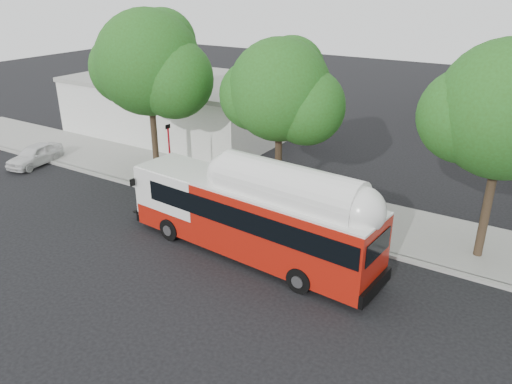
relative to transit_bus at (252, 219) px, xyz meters
The scene contains 10 objects.
ground 2.02m from the transit_bus, 124.58° to the right, with size 120.00×120.00×0.00m, color black.
sidewalk 5.88m from the transit_bus, 96.22° to the left, with size 60.00×5.00×0.15m, color gray.
curb_strip 3.48m from the transit_bus, 101.47° to the left, with size 60.00×0.30×0.15m, color gray.
red_curb_segment 4.98m from the transit_bus, 140.16° to the left, with size 10.00×0.32×0.16m, color maroon.
street_tree_left 11.37m from the transit_bus, 152.92° to the left, with size 6.67×5.80×9.74m.
street_tree_mid 6.77m from the transit_bus, 103.11° to the left, with size 5.75×5.00×8.62m.
low_commercial_bldg 19.64m from the transit_bus, 138.09° to the left, with size 16.20×10.20×4.25m.
transit_bus is the anchor object (origin of this frame).
parked_car 18.12m from the transit_bus, behind, with size 3.90×1.57×1.33m, color silver.
signal_pole 8.54m from the transit_bus, 154.32° to the left, with size 0.11×0.36×3.84m.
Camera 1 is at (10.75, -15.07, 11.06)m, focal length 35.00 mm.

